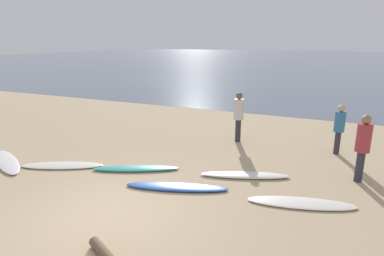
{
  "coord_description": "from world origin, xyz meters",
  "views": [
    {
      "loc": [
        4.05,
        -4.79,
        3.54
      ],
      "look_at": [
        -0.34,
        5.04,
        0.6
      ],
      "focal_mm": 30.31,
      "sensor_mm": 36.0,
      "label": 1
    }
  ],
  "objects_px": {
    "surfboard_0": "(7,162)",
    "surfboard_3": "(177,187)",
    "surfboard_5": "(301,203)",
    "person_2": "(239,113)",
    "person_1": "(339,125)",
    "surfboard_1": "(62,165)",
    "surfboard_2": "(136,168)",
    "surfboard_4": "(245,175)",
    "person_0": "(363,143)"
  },
  "relations": [
    {
      "from": "surfboard_1",
      "to": "surfboard_2",
      "type": "relative_size",
      "value": 0.97
    },
    {
      "from": "surfboard_2",
      "to": "person_1",
      "type": "relative_size",
      "value": 1.53
    },
    {
      "from": "surfboard_4",
      "to": "person_2",
      "type": "bearing_deg",
      "value": 89.91
    },
    {
      "from": "person_1",
      "to": "surfboard_4",
      "type": "bearing_deg",
      "value": 23.96
    },
    {
      "from": "surfboard_4",
      "to": "surfboard_5",
      "type": "relative_size",
      "value": 1.01
    },
    {
      "from": "surfboard_0",
      "to": "surfboard_1",
      "type": "bearing_deg",
      "value": 43.52
    },
    {
      "from": "surfboard_0",
      "to": "person_1",
      "type": "bearing_deg",
      "value": 57.11
    },
    {
      "from": "surfboard_2",
      "to": "surfboard_4",
      "type": "height_order",
      "value": "surfboard_4"
    },
    {
      "from": "surfboard_2",
      "to": "surfboard_3",
      "type": "xyz_separation_m",
      "value": [
        1.57,
        -0.58,
        -0.0
      ]
    },
    {
      "from": "surfboard_0",
      "to": "person_0",
      "type": "relative_size",
      "value": 1.38
    },
    {
      "from": "surfboard_2",
      "to": "surfboard_5",
      "type": "distance_m",
      "value": 4.47
    },
    {
      "from": "surfboard_0",
      "to": "surfboard_1",
      "type": "xyz_separation_m",
      "value": [
        1.71,
        0.46,
        -0.01
      ]
    },
    {
      "from": "surfboard_2",
      "to": "person_0",
      "type": "relative_size",
      "value": 1.38
    },
    {
      "from": "surfboard_1",
      "to": "person_0",
      "type": "height_order",
      "value": "person_0"
    },
    {
      "from": "surfboard_4",
      "to": "person_0",
      "type": "bearing_deg",
      "value": -1.73
    },
    {
      "from": "surfboard_2",
      "to": "person_1",
      "type": "distance_m",
      "value": 6.42
    },
    {
      "from": "surfboard_3",
      "to": "person_1",
      "type": "distance_m",
      "value": 5.68
    },
    {
      "from": "surfboard_5",
      "to": "person_1",
      "type": "height_order",
      "value": "person_1"
    },
    {
      "from": "surfboard_5",
      "to": "surfboard_1",
      "type": "bearing_deg",
      "value": 169.47
    },
    {
      "from": "person_1",
      "to": "surfboard_1",
      "type": "bearing_deg",
      "value": 2.02
    },
    {
      "from": "surfboard_0",
      "to": "person_2",
      "type": "height_order",
      "value": "person_2"
    },
    {
      "from": "surfboard_3",
      "to": "person_2",
      "type": "distance_m",
      "value": 4.44
    },
    {
      "from": "surfboard_4",
      "to": "person_2",
      "type": "distance_m",
      "value": 3.28
    },
    {
      "from": "surfboard_1",
      "to": "person_1",
      "type": "bearing_deg",
      "value": 6.67
    },
    {
      "from": "surfboard_5",
      "to": "person_2",
      "type": "bearing_deg",
      "value": 108.98
    },
    {
      "from": "surfboard_3",
      "to": "person_1",
      "type": "bearing_deg",
      "value": 33.0
    },
    {
      "from": "surfboard_1",
      "to": "surfboard_3",
      "type": "bearing_deg",
      "value": -23.68
    },
    {
      "from": "surfboard_1",
      "to": "person_0",
      "type": "bearing_deg",
      "value": -7.96
    },
    {
      "from": "surfboard_0",
      "to": "person_2",
      "type": "xyz_separation_m",
      "value": [
        5.67,
        4.85,
        1.01
      ]
    },
    {
      "from": "person_1",
      "to": "surfboard_5",
      "type": "bearing_deg",
      "value": 51.11
    },
    {
      "from": "surfboard_3",
      "to": "surfboard_5",
      "type": "bearing_deg",
      "value": -9.61
    },
    {
      "from": "surfboard_2",
      "to": "surfboard_5",
      "type": "xyz_separation_m",
      "value": [
        4.47,
        -0.17,
        -0.01
      ]
    },
    {
      "from": "surfboard_5",
      "to": "person_2",
      "type": "height_order",
      "value": "person_2"
    },
    {
      "from": "surfboard_1",
      "to": "surfboard_2",
      "type": "xyz_separation_m",
      "value": [
        2.09,
        0.65,
        0.01
      ]
    },
    {
      "from": "surfboard_1",
      "to": "surfboard_3",
      "type": "xyz_separation_m",
      "value": [
        3.67,
        0.07,
        0.01
      ]
    },
    {
      "from": "surfboard_0",
      "to": "person_0",
      "type": "xyz_separation_m",
      "value": [
        9.47,
        2.81,
        1.0
      ]
    },
    {
      "from": "surfboard_3",
      "to": "person_0",
      "type": "relative_size",
      "value": 1.44
    },
    {
      "from": "person_1",
      "to": "surfboard_3",
      "type": "bearing_deg",
      "value": 21.29
    },
    {
      "from": "surfboard_0",
      "to": "surfboard_3",
      "type": "distance_m",
      "value": 5.4
    },
    {
      "from": "surfboard_2",
      "to": "surfboard_4",
      "type": "relative_size",
      "value": 1.02
    },
    {
      "from": "surfboard_5",
      "to": "person_0",
      "type": "distance_m",
      "value": 2.43
    },
    {
      "from": "surfboard_1",
      "to": "surfboard_2",
      "type": "bearing_deg",
      "value": -7.48
    },
    {
      "from": "surfboard_1",
      "to": "person_2",
      "type": "distance_m",
      "value": 6.0
    },
    {
      "from": "surfboard_2",
      "to": "surfboard_4",
      "type": "distance_m",
      "value": 3.03
    },
    {
      "from": "surfboard_0",
      "to": "surfboard_3",
      "type": "height_order",
      "value": "surfboard_3"
    },
    {
      "from": "person_0",
      "to": "surfboard_0",
      "type": "bearing_deg",
      "value": -98.52
    },
    {
      "from": "person_2",
      "to": "surfboard_1",
      "type": "bearing_deg",
      "value": -175.49
    },
    {
      "from": "surfboard_0",
      "to": "surfboard_1",
      "type": "distance_m",
      "value": 1.77
    },
    {
      "from": "surfboard_0",
      "to": "surfboard_2",
      "type": "relative_size",
      "value": 1.0
    },
    {
      "from": "surfboard_0",
      "to": "surfboard_4",
      "type": "distance_m",
      "value": 6.99
    }
  ]
}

